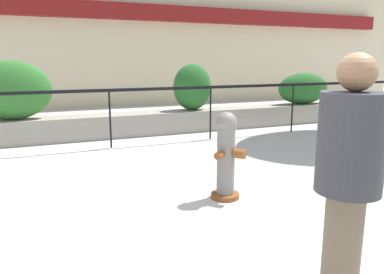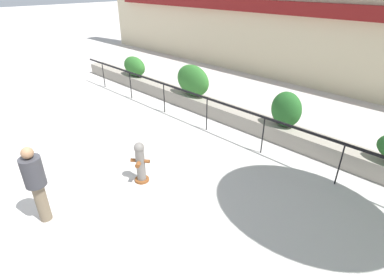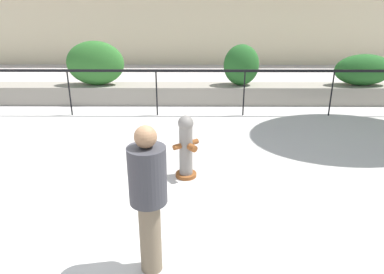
# 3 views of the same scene
# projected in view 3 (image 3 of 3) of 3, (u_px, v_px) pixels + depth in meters

# --- Properties ---
(ground_plane) EXTENTS (120.00, 120.00, 0.00)m
(ground_plane) POSITION_uv_depth(u_px,v_px,m) (123.00, 235.00, 4.83)
(ground_plane) COLOR #BCB7B2
(planter_wall_low) EXTENTS (18.00, 0.70, 0.50)m
(planter_wall_low) POSITION_uv_depth(u_px,v_px,m) (161.00, 94.00, 10.31)
(planter_wall_low) COLOR gray
(planter_wall_low) RESTS_ON ground
(fence_railing_segment) EXTENTS (15.00, 0.05, 1.15)m
(fence_railing_segment) POSITION_uv_depth(u_px,v_px,m) (156.00, 75.00, 9.01)
(fence_railing_segment) COLOR black
(fence_railing_segment) RESTS_ON ground
(hedge_bush_1) EXTENTS (1.55, 0.63, 1.18)m
(hedge_bush_1) POSITION_uv_depth(u_px,v_px,m) (95.00, 63.00, 10.01)
(hedge_bush_1) COLOR #2D6B28
(hedge_bush_1) RESTS_ON planter_wall_low
(hedge_bush_2) EXTENTS (0.95, 0.60, 1.09)m
(hedge_bush_2) POSITION_uv_depth(u_px,v_px,m) (241.00, 65.00, 10.00)
(hedge_bush_2) COLOR #235B23
(hedge_bush_2) RESTS_ON planter_wall_low
(hedge_bush_3) EXTENTS (1.58, 0.62, 0.84)m
(hedge_bush_3) POSITION_uv_depth(u_px,v_px,m) (364.00, 70.00, 10.03)
(hedge_bush_3) COLOR #235B23
(hedge_bush_3) RESTS_ON planter_wall_low
(fire_hydrant) EXTENTS (0.49, 0.49, 1.08)m
(fire_hydrant) POSITION_uv_depth(u_px,v_px,m) (186.00, 146.00, 6.14)
(fire_hydrant) COLOR brown
(fire_hydrant) RESTS_ON ground
(pedestrian) EXTENTS (0.51, 0.51, 1.73)m
(pedestrian) POSITION_uv_depth(u_px,v_px,m) (148.00, 193.00, 3.90)
(pedestrian) COLOR brown
(pedestrian) RESTS_ON ground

